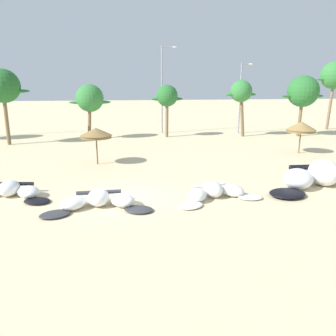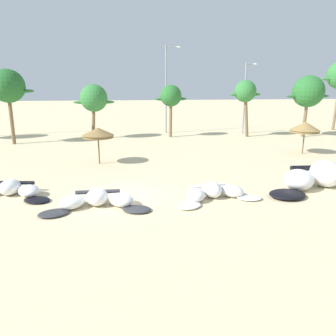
{
  "view_description": "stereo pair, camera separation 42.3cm",
  "coord_description": "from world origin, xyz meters",
  "px_view_note": "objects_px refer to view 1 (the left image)",
  "views": [
    {
      "loc": [
        -0.61,
        -16.09,
        5.69
      ],
      "look_at": [
        2.7,
        2.0,
        1.0
      ],
      "focal_mm": 33.96,
      "sensor_mm": 36.0,
      "label": 1
    },
    {
      "loc": [
        -0.2,
        -16.16,
        5.69
      ],
      "look_at": [
        2.7,
        2.0,
        1.0
      ],
      "focal_mm": 33.96,
      "sensor_mm": 36.0,
      "label": 2
    }
  ],
  "objects_px": {
    "palm_center_left": "(167,97)",
    "palm_right": "(335,76)",
    "beach_umbrella_middle": "(301,127)",
    "kite_left_of_center": "(98,201)",
    "kite_left": "(7,192)",
    "palm_left": "(3,87)",
    "lamppost_east_center": "(241,95)",
    "beach_umbrella_near_van": "(96,133)",
    "palm_center_right": "(241,92)",
    "lamppost_west_center": "(163,86)",
    "palm_left_of_gap": "(90,99)",
    "palm_right_of_gap": "(303,92)",
    "kite_right_of_center": "(328,177)",
    "kite_center": "(215,192)"
  },
  "relations": [
    {
      "from": "kite_center",
      "to": "palm_right",
      "type": "height_order",
      "value": "palm_right"
    },
    {
      "from": "palm_left",
      "to": "lamppost_east_center",
      "type": "distance_m",
      "value": 26.55
    },
    {
      "from": "kite_left",
      "to": "kite_center",
      "type": "bearing_deg",
      "value": -11.25
    },
    {
      "from": "beach_umbrella_middle",
      "to": "palm_left_of_gap",
      "type": "relative_size",
      "value": 0.46
    },
    {
      "from": "kite_center",
      "to": "palm_left_of_gap",
      "type": "xyz_separation_m",
      "value": [
        -7.32,
        21.43,
        4.14
      ]
    },
    {
      "from": "kite_right_of_center",
      "to": "kite_left_of_center",
      "type": "bearing_deg",
      "value": -176.27
    },
    {
      "from": "palm_center_right",
      "to": "kite_left_of_center",
      "type": "bearing_deg",
      "value": -127.57
    },
    {
      "from": "palm_right_of_gap",
      "to": "palm_left",
      "type": "bearing_deg",
      "value": 179.89
    },
    {
      "from": "palm_center_left",
      "to": "lamppost_east_center",
      "type": "relative_size",
      "value": 0.7
    },
    {
      "from": "kite_left_of_center",
      "to": "palm_center_left",
      "type": "xyz_separation_m",
      "value": [
        7.3,
        21.66,
        4.32
      ]
    },
    {
      "from": "kite_left",
      "to": "beach_umbrella_middle",
      "type": "xyz_separation_m",
      "value": [
        21.99,
        7.89,
        2.02
      ]
    },
    {
      "from": "kite_center",
      "to": "kite_right_of_center",
      "type": "xyz_separation_m",
      "value": [
        7.04,
        0.63,
        0.28
      ]
    },
    {
      "from": "beach_umbrella_middle",
      "to": "palm_left",
      "type": "xyz_separation_m",
      "value": [
        -26.59,
        9.23,
        3.41
      ]
    },
    {
      "from": "beach_umbrella_middle",
      "to": "palm_right",
      "type": "height_order",
      "value": "palm_right"
    },
    {
      "from": "palm_center_right",
      "to": "lamppost_west_center",
      "type": "distance_m",
      "value": 9.57
    },
    {
      "from": "palm_center_left",
      "to": "kite_left",
      "type": "bearing_deg",
      "value": -122.17
    },
    {
      "from": "beach_umbrella_near_van",
      "to": "palm_center_left",
      "type": "height_order",
      "value": "palm_center_left"
    },
    {
      "from": "lamppost_east_center",
      "to": "beach_umbrella_near_van",
      "type": "bearing_deg",
      "value": -141.12
    },
    {
      "from": "palm_left_of_gap",
      "to": "lamppost_east_center",
      "type": "relative_size",
      "value": 0.71
    },
    {
      "from": "kite_center",
      "to": "beach_umbrella_near_van",
      "type": "bearing_deg",
      "value": 125.19
    },
    {
      "from": "kite_center",
      "to": "palm_left",
      "type": "bearing_deg",
      "value": 128.68
    },
    {
      "from": "kite_center",
      "to": "palm_left_of_gap",
      "type": "bearing_deg",
      "value": 108.87
    },
    {
      "from": "kite_left",
      "to": "palm_center_right",
      "type": "height_order",
      "value": "palm_center_right"
    },
    {
      "from": "beach_umbrella_middle",
      "to": "palm_left_of_gap",
      "type": "xyz_separation_m",
      "value": [
        -18.49,
        11.39,
        2.14
      ]
    },
    {
      "from": "palm_center_left",
      "to": "palm_right",
      "type": "relative_size",
      "value": 0.66
    },
    {
      "from": "palm_right",
      "to": "palm_left_of_gap",
      "type": "bearing_deg",
      "value": -174.92
    },
    {
      "from": "kite_left_of_center",
      "to": "lamppost_west_center",
      "type": "relative_size",
      "value": 0.52
    },
    {
      "from": "kite_left_of_center",
      "to": "palm_center_right",
      "type": "relative_size",
      "value": 0.84
    },
    {
      "from": "palm_left",
      "to": "lamppost_east_center",
      "type": "bearing_deg",
      "value": 7.73
    },
    {
      "from": "kite_left",
      "to": "lamppost_east_center",
      "type": "distance_m",
      "value": 30.3
    },
    {
      "from": "palm_center_right",
      "to": "palm_right_of_gap",
      "type": "relative_size",
      "value": 0.93
    },
    {
      "from": "lamppost_west_center",
      "to": "lamppost_east_center",
      "type": "distance_m",
      "value": 9.73
    },
    {
      "from": "palm_center_left",
      "to": "palm_right",
      "type": "bearing_deg",
      "value": 6.92
    },
    {
      "from": "kite_right_of_center",
      "to": "lamppost_east_center",
      "type": "bearing_deg",
      "value": 80.24
    },
    {
      "from": "kite_left",
      "to": "kite_right_of_center",
      "type": "distance_m",
      "value": 17.94
    },
    {
      "from": "kite_left",
      "to": "lamppost_east_center",
      "type": "height_order",
      "value": "lamppost_east_center"
    },
    {
      "from": "palm_right_of_gap",
      "to": "lamppost_west_center",
      "type": "bearing_deg",
      "value": 159.88
    },
    {
      "from": "kite_left",
      "to": "palm_left",
      "type": "relative_size",
      "value": 0.73
    },
    {
      "from": "beach_umbrella_near_van",
      "to": "beach_umbrella_middle",
      "type": "height_order",
      "value": "beach_umbrella_middle"
    },
    {
      "from": "palm_left_of_gap",
      "to": "beach_umbrella_near_van",
      "type": "bearing_deg",
      "value": -85.43
    },
    {
      "from": "palm_left_of_gap",
      "to": "palm_center_left",
      "type": "distance_m",
      "value": 8.63
    },
    {
      "from": "beach_umbrella_middle",
      "to": "palm_left",
      "type": "bearing_deg",
      "value": 160.87
    },
    {
      "from": "palm_right_of_gap",
      "to": "palm_right",
      "type": "xyz_separation_m",
      "value": [
        7.67,
        5.06,
        2.0
      ]
    },
    {
      "from": "palm_center_left",
      "to": "lamppost_east_center",
      "type": "height_order",
      "value": "lamppost_east_center"
    },
    {
      "from": "beach_umbrella_near_van",
      "to": "lamppost_west_center",
      "type": "relative_size",
      "value": 0.26
    },
    {
      "from": "palm_right_of_gap",
      "to": "palm_center_left",
      "type": "bearing_deg",
      "value": 171.87
    },
    {
      "from": "kite_left",
      "to": "kite_left_of_center",
      "type": "relative_size",
      "value": 0.99
    },
    {
      "from": "kite_left_of_center",
      "to": "palm_right_of_gap",
      "type": "distance_m",
      "value": 30.44
    },
    {
      "from": "palm_center_left",
      "to": "beach_umbrella_near_van",
      "type": "bearing_deg",
      "value": -121.47
    },
    {
      "from": "kite_left",
      "to": "kite_center",
      "type": "relative_size",
      "value": 1.11
    }
  ]
}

